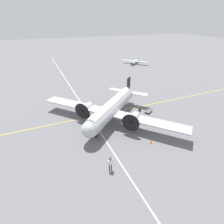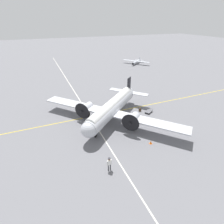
# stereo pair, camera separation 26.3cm
# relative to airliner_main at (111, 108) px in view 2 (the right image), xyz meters

# --- Properties ---
(ground_plane) EXTENTS (300.00, 300.00, 0.00)m
(ground_plane) POSITION_rel_airliner_main_xyz_m (-0.29, -0.26, -2.41)
(ground_plane) COLOR slate
(apron_line_eastwest) EXTENTS (120.00, 0.16, 0.01)m
(apron_line_eastwest) POSITION_rel_airliner_main_xyz_m (-0.29, -2.82, -2.41)
(apron_line_eastwest) COLOR gold
(apron_line_eastwest) RESTS_ON ground_plane
(apron_line_northsouth) EXTENTS (0.16, 120.00, 0.01)m
(apron_line_northsouth) POSITION_rel_airliner_main_xyz_m (2.90, -0.26, -2.41)
(apron_line_northsouth) COLOR silver
(apron_line_northsouth) RESTS_ON ground_plane
(airliner_main) EXTENTS (18.82, 20.57, 5.45)m
(airliner_main) POSITION_rel_airliner_main_xyz_m (0.00, 0.00, 0.00)
(airliner_main) COLOR silver
(airliner_main) RESTS_ON ground_plane
(crew_foreground) EXTENTS (0.62, 0.33, 1.82)m
(crew_foreground) POSITION_rel_airliner_main_xyz_m (4.44, 10.15, -1.27)
(crew_foreground) COLOR #2D2D33
(crew_foreground) RESTS_ON ground_plane
(suitcase_near_door) EXTENTS (0.47, 0.19, 0.64)m
(suitcase_near_door) POSITION_rel_airliner_main_xyz_m (-6.44, -1.12, -2.11)
(suitcase_near_door) COLOR #47331E
(suitcase_near_door) RESTS_ON ground_plane
(baggage_cart) EXTENTS (1.87, 1.63, 0.56)m
(baggage_cart) POSITION_rel_airliner_main_xyz_m (-7.69, -0.04, -2.14)
(baggage_cart) COLOR #56565B
(baggage_cart) RESTS_ON ground_plane
(light_aircraft_distant) EXTENTS (7.97, 8.87, 2.02)m
(light_aircraft_distant) POSITION_rel_airliner_main_xyz_m (-25.26, -35.42, -1.58)
(light_aircraft_distant) COLOR #B7BCC6
(light_aircraft_distant) RESTS_ON ground_plane
(traffic_cone) EXTENTS (0.37, 0.37, 0.49)m
(traffic_cone) POSITION_rel_airliner_main_xyz_m (-2.78, 7.92, -2.18)
(traffic_cone) COLOR orange
(traffic_cone) RESTS_ON ground_plane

